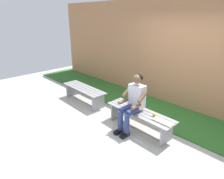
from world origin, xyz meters
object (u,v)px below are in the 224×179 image
object	(u,v)px
bench_far	(84,91)
person_seated	(133,101)
apple	(155,114)
book_open	(163,122)
bench_near	(140,116)

from	to	relation	value
bench_far	person_seated	xyz separation A→B (m)	(-1.91, 0.10, 0.35)
apple	book_open	bearing A→B (deg)	159.47
book_open	bench_far	bearing A→B (deg)	0.55
book_open	bench_near	bearing A→B (deg)	-2.50
person_seated	book_open	size ratio (longest dim) A/B	2.99
bench_far	book_open	xyz separation A→B (m)	(-2.61, 0.04, 0.12)
bench_far	apple	size ratio (longest dim) A/B	20.78
bench_far	bench_near	bearing A→B (deg)	-180.00
bench_far	book_open	distance (m)	2.62
person_seated	book_open	distance (m)	0.75
bench_far	person_seated	size ratio (longest dim) A/B	1.25
bench_near	apple	bearing A→B (deg)	-170.74
apple	book_open	xyz separation A→B (m)	(-0.25, 0.10, -0.03)
bench_near	book_open	distance (m)	0.60
apple	person_seated	bearing A→B (deg)	18.85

